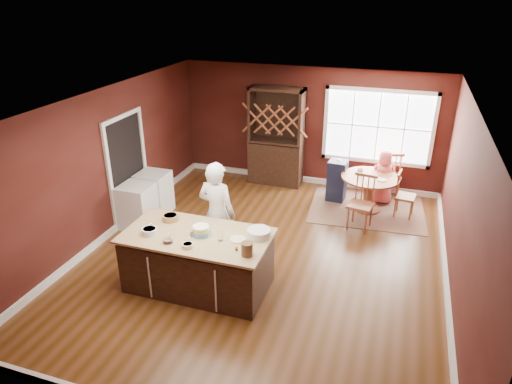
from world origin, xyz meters
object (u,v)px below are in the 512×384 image
baker (217,214)px  dryer (154,193)px  chair_north (389,173)px  toddler (337,164)px  high_chair (337,180)px  chair_south (361,203)px  hutch (276,137)px  dining_table (369,186)px  layer_cake (201,230)px  washer (137,206)px  chair_east (406,195)px  seated_woman (383,177)px  kitchen_island (198,262)px

baker → dryer: bearing=-26.2°
chair_north → toddler: 1.24m
baker → high_chair: (1.51, 3.05, -0.43)m
chair_south → dryer: bearing=-160.9°
toddler → hutch: bearing=162.9°
chair_north → hutch: bearing=-16.9°
dining_table → baker: 3.56m
layer_cake → washer: bearing=145.6°
layer_cake → chair_east: layer_cake is taller
baker → hutch: size_ratio=0.80×
chair_north → washer: size_ratio=1.24×
dryer → high_chair: bearing=27.3°
layer_cake → washer: size_ratio=0.39×
toddler → washer: (-3.41, -2.48, -0.38)m
layer_cake → chair_east: size_ratio=0.36×
high_chair → hutch: bearing=165.1°
dining_table → chair_south: size_ratio=1.09×
seated_woman → washer: 5.11m
high_chair → washer: bearing=-141.0°
chair_north → dryer: chair_north is taller
kitchen_island → seated_woman: (2.47, 4.00, 0.15)m
layer_cake → dryer: (-2.00, 2.01, -0.55)m
kitchen_island → chair_east: chair_east is taller
high_chair → chair_north: bearing=32.4°
chair_east → dryer: chair_east is taller
kitchen_island → toddler: size_ratio=8.48×
baker → seated_woman: bearing=-120.2°
layer_cake → hutch: hutch is taller
baker → chair_north: 4.45m
layer_cake → chair_south: bearing=51.6°
baker → chair_east: 4.02m
dining_table → washer: 4.67m
kitchen_island → washer: (-1.93, 1.40, -0.01)m
kitchen_island → toddler: (1.48, 3.88, 0.37)m
baker → chair_east: baker is taller
dining_table → hutch: size_ratio=0.52×
chair_east → chair_south: size_ratio=0.88×
kitchen_island → hutch: (-0.00, 4.34, 0.69)m
baker → seated_woman: baker is taller
toddler → chair_east: bearing=-15.4°
seated_woman → toddler: seated_woman is taller
kitchen_island → toddler: bearing=69.2°
baker → layer_cake: bearing=101.1°
chair_south → washer: (-4.08, -1.27, -0.11)m
washer → hutch: bearing=56.8°
chair_south → hutch: size_ratio=0.48×
toddler → chair_north: bearing=24.8°
toddler → washer: toddler is taller
chair_north → washer: 5.40m
washer → dining_table: bearing=27.2°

